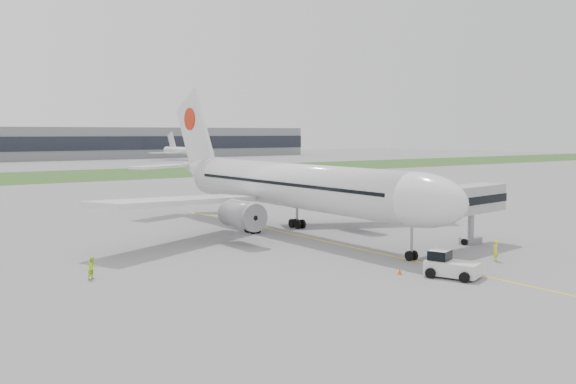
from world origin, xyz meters
TOP-DOWN VIEW (x-y plane):
  - ground at (0.00, 0.00)m, footprint 600.00×600.00m
  - apron_markings at (0.00, -5.00)m, footprint 70.00×70.00m
  - grass_strip at (0.00, 120.00)m, footprint 600.00×50.00m
  - airliner at (0.00, 4.87)m, footprint 48.13×53.95m
  - pushback_tug at (-2.42, -21.46)m, footprint 3.89×4.68m
  - jet_bridge at (8.03, -13.42)m, footprint 13.69×5.62m
  - safety_cone_left at (-5.04, -18.55)m, footprint 0.39×0.39m
  - safety_cone_right at (1.75, -18.15)m, footprint 0.37×0.37m
  - ground_crew_near at (6.00, -19.54)m, footprint 0.78×0.60m
  - ground_crew_far at (-26.03, -5.66)m, footprint 1.11×1.06m
  - distant_aircraft_right at (78.19, 192.46)m, footprint 32.28×29.09m

SIDE VIEW (x-z plane):
  - ground at x=0.00m, z-range 0.00..0.00m
  - apron_markings at x=0.00m, z-range -0.02..0.02m
  - distant_aircraft_right at x=78.19m, z-range -5.73..5.73m
  - grass_strip at x=0.00m, z-range 0.00..0.02m
  - safety_cone_right at x=1.75m, z-range 0.00..0.50m
  - safety_cone_left at x=-5.04m, z-range 0.00..0.53m
  - ground_crew_far at x=-26.03m, z-range 0.00..1.80m
  - ground_crew_near at x=6.00m, z-range 0.00..1.90m
  - pushback_tug at x=-2.42m, z-range -0.08..2.03m
  - jet_bridge at x=8.03m, z-range 1.53..7.89m
  - airliner at x=0.00m, z-range -3.28..14.60m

